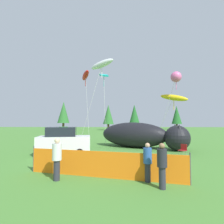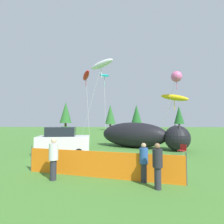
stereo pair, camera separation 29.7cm
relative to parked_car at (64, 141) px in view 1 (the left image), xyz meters
The scene contains 17 objects.
ground_plane 4.67m from the parked_car, 14.75° to the right, with size 120.00×120.00×0.00m, color #477F33.
parked_car is the anchor object (origin of this frame).
folding_chair 8.90m from the parked_car, ahead, with size 0.69×0.69×0.87m.
inflatable_cat 7.27m from the parked_car, 29.43° to the left, with size 8.28×5.68×2.42m.
safety_fence 6.27m from the parked_car, 57.18° to the right, with size 7.25×1.75×1.30m.
spectator_in_grey_shirt 8.70m from the parked_car, 48.53° to the right, with size 0.38×0.38×1.73m.
spectator_in_blue_shirt 5.85m from the parked_car, 75.99° to the right, with size 0.40×0.40×1.83m.
spectator_in_white_shirt 7.86m from the parked_car, 47.20° to the right, with size 0.36×0.36×1.64m.
kite_yellow_hero 12.03m from the parked_car, 27.10° to the left, with size 3.25×2.70×5.64m.
kite_teal_diamond 9.91m from the parked_car, 69.16° to the left, with size 1.13×1.88×8.15m.
kite_red_lizard 10.05m from the parked_car, 87.32° to the left, with size 1.58×3.11×8.47m.
kite_pink_octopus 12.55m from the parked_car, 23.45° to the left, with size 2.19×2.60×7.60m.
kite_white_ghost 7.95m from the parked_car, 47.97° to the left, with size 3.62×2.07×8.47m.
horizon_tree_east 38.97m from the parked_car, 106.98° to the left, with size 3.40×3.40×8.12m.
horizon_tree_west 39.80m from the parked_car, 76.24° to the left, with size 3.08×3.08×7.35m.
horizon_tree_mid 34.90m from the parked_car, 86.91° to the left, with size 2.94×2.94×7.02m.
horizon_tree_northeast 44.74m from the parked_car, 60.51° to the left, with size 2.91×2.91×6.95m.
Camera 1 is at (-0.40, -12.15, 2.59)m, focal length 28.00 mm.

